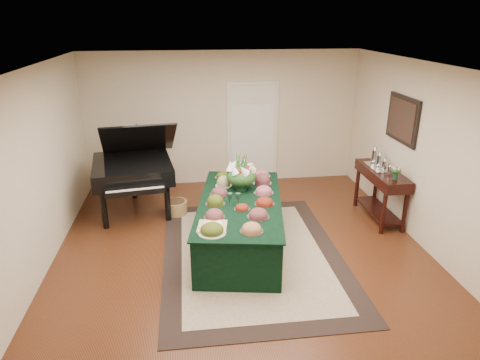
{
  "coord_description": "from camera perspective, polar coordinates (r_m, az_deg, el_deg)",
  "views": [
    {
      "loc": [
        -0.75,
        -5.52,
        3.3
      ],
      "look_at": [
        0.0,
        0.3,
        1.05
      ],
      "focal_mm": 32.0,
      "sensor_mm": 36.0,
      "label": 1
    }
  ],
  "objects": [
    {
      "name": "area_rug",
      "position": [
        6.43,
        1.63,
        -9.86
      ],
      "size": [
        2.59,
        3.62,
        0.01
      ],
      "color": "black",
      "rests_on": "ground"
    },
    {
      "name": "floral_centerpiece",
      "position": [
        6.66,
        0.17,
        1.01
      ],
      "size": [
        0.49,
        0.49,
        0.49
      ],
      "color": "#153622",
      "rests_on": "buffet_table"
    },
    {
      "name": "kitchen_doorway",
      "position": [
        8.89,
        1.65,
        6.14
      ],
      "size": [
        1.05,
        0.07,
        2.1
      ],
      "color": "silver",
      "rests_on": "ground"
    },
    {
      "name": "ground",
      "position": [
        6.48,
        0.34,
        -9.66
      ],
      "size": [
        6.0,
        6.0,
        0.0
      ],
      "primitive_type": "plane",
      "color": "black",
      "rests_on": "ground"
    },
    {
      "name": "pink_bouquet",
      "position": [
        7.15,
        20.1,
        1.19
      ],
      "size": [
        0.18,
        0.18,
        0.22
      ],
      "color": "#153622",
      "rests_on": "mahogany_sideboard"
    },
    {
      "name": "grand_piano",
      "position": [
        7.7,
        -14.06,
        1.55
      ],
      "size": [
        1.58,
        1.77,
        1.66
      ],
      "color": "black",
      "rests_on": "ground"
    },
    {
      "name": "wall_painting",
      "position": [
        7.44,
        20.83,
        7.58
      ],
      "size": [
        0.05,
        0.95,
        0.75
      ],
      "color": "black",
      "rests_on": "ground"
    },
    {
      "name": "mahogany_sideboard",
      "position": [
        7.63,
        18.35,
        -0.16
      ],
      "size": [
        0.45,
        1.31,
        0.89
      ],
      "color": "black",
      "rests_on": "ground"
    },
    {
      "name": "food_platters",
      "position": [
        6.4,
        0.04,
        -2.16
      ],
      "size": [
        1.31,
        2.27,
        0.14
      ],
      "color": "silver",
      "rests_on": "buffet_table"
    },
    {
      "name": "tea_service",
      "position": [
        7.63,
        18.25,
        2.35
      ],
      "size": [
        0.34,
        0.74,
        0.3
      ],
      "color": "silver",
      "rests_on": "mahogany_sideboard"
    },
    {
      "name": "green_goblets",
      "position": [
        6.21,
        -0.81,
        -2.5
      ],
      "size": [
        0.2,
        0.09,
        0.18
      ],
      "color": "#153622",
      "rests_on": "buffet_table"
    },
    {
      "name": "wicker_basket",
      "position": [
        7.7,
        -8.5,
        -3.66
      ],
      "size": [
        0.39,
        0.39,
        0.24
      ],
      "primitive_type": "cylinder",
      "color": "olive",
      "rests_on": "ground"
    },
    {
      "name": "cutting_board",
      "position": [
        5.6,
        -3.71,
        -5.93
      ],
      "size": [
        0.43,
        0.43,
        0.1
      ],
      "color": "tan",
      "rests_on": "buffet_table"
    },
    {
      "name": "buffet_table",
      "position": [
        6.51,
        0.03,
        -5.76
      ],
      "size": [
        1.61,
        2.72,
        0.74
      ],
      "color": "black",
      "rests_on": "ground"
    }
  ]
}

